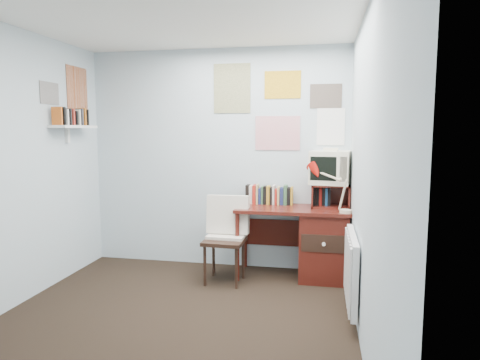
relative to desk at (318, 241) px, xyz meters
The scene contains 14 objects.
ground 1.93m from the desk, 128.37° to the right, with size 3.50×3.50×0.00m, color black.
back_wall 1.47m from the desk, 167.00° to the left, with size 3.00×0.02×2.50m, color silver.
right_wall 1.74m from the desk, 77.48° to the right, with size 0.02×3.50×2.50m, color silver.
ceiling 2.82m from the desk, 128.37° to the right, with size 3.00×3.50×0.02m, color white.
desk is the anchor object (origin of this frame).
desk_chair 1.00m from the desk, 162.32° to the right, with size 0.45×0.43×0.87m, color black.
desk_lamp 0.66m from the desk, 36.19° to the right, with size 0.31×0.26×0.44m, color #B1130B.
tv_riser 0.51m from the desk, 42.96° to the left, with size 0.40×0.30×0.25m, color #4F1912.
crt_tv 0.82m from the desk, 49.17° to the left, with size 0.41×0.38×0.39m, color beige.
book_row 0.71m from the desk, 160.58° to the left, with size 0.60×0.14×0.22m, color #4F1912.
radiator 0.97m from the desk, 72.76° to the right, with size 0.09×0.80×0.60m, color white.
wall_shelf 2.87m from the desk, behind, with size 0.20×0.62×0.24m, color white.
posters_back 1.54m from the desk, 150.72° to the left, with size 1.20×0.01×0.90m, color white.
posters_left 3.13m from the desk, behind, with size 0.01×0.70×0.60m, color white.
Camera 1 is at (1.19, -3.05, 1.59)m, focal length 32.00 mm.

